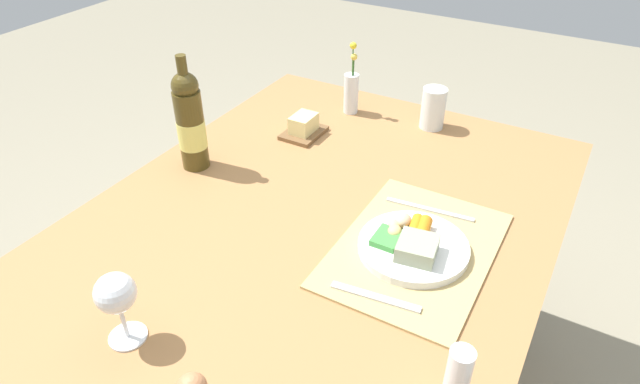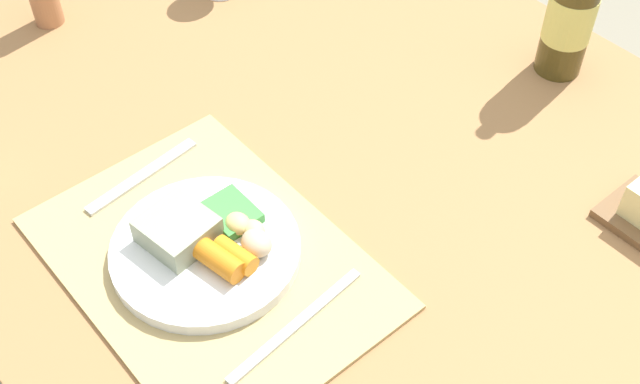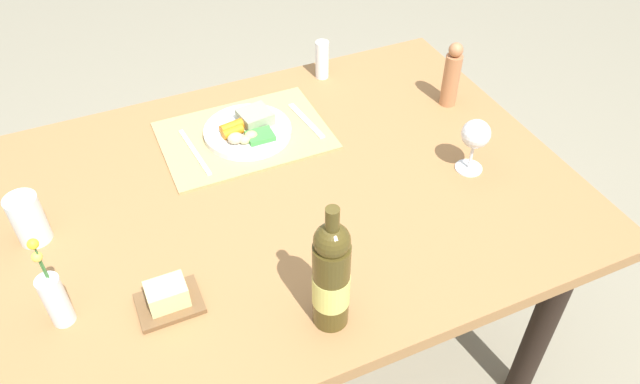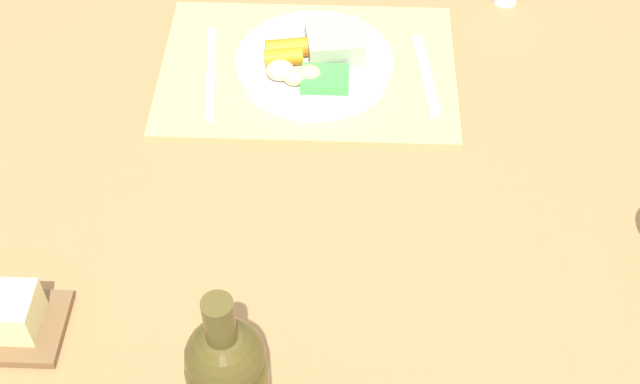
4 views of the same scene
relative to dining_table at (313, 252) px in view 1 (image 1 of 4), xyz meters
The scene contains 11 objects.
dining_table is the anchor object (origin of this frame).
placemat 0.26m from the dining_table, 84.92° to the right, with size 0.45×0.32×0.01m, color tan.
dinner_plate 0.27m from the dining_table, 87.37° to the right, with size 0.24×0.24×0.05m.
fork 0.30m from the dining_table, 124.06° to the right, with size 0.02×0.18×0.01m, color silver.
knife 0.30m from the dining_table, 53.23° to the right, with size 0.01×0.21×0.01m, color silver.
wine_bottle 0.46m from the dining_table, 81.74° to the left, with size 0.07×0.07×0.31m.
salt_shaker 0.55m from the dining_table, 124.31° to the right, with size 0.04×0.04×0.12m, color white.
flower_vase 0.60m from the dining_table, 18.26° to the left, with size 0.05×0.05×0.23m.
butter_dish 0.43m from the dining_table, 33.95° to the left, with size 0.13×0.10×0.06m.
water_tumbler 0.60m from the dining_table, ahead, with size 0.07×0.07×0.12m.
wine_glass 0.52m from the dining_table, 165.40° to the left, with size 0.07×0.07×0.15m.
Camera 1 is at (-0.87, -0.51, 1.53)m, focal length 30.80 mm.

